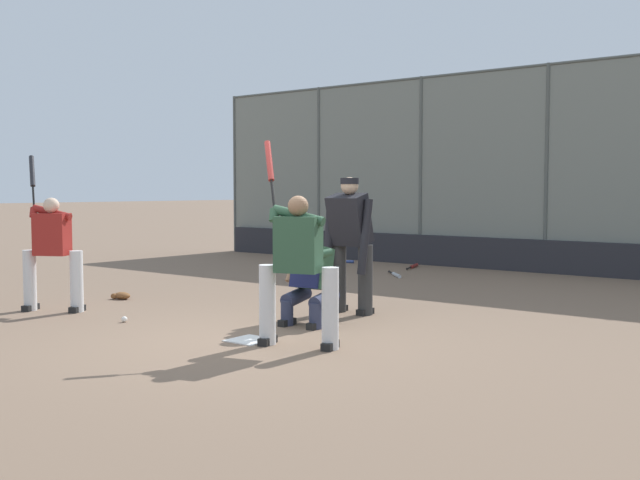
# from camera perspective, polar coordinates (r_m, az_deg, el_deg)

# --- Properties ---
(ground_plane) EXTENTS (160.00, 160.00, 0.00)m
(ground_plane) POSITION_cam_1_polar(r_m,az_deg,el_deg) (8.22, -5.34, -7.64)
(ground_plane) COLOR #7A604C
(home_plate_marker) EXTENTS (0.43, 0.43, 0.01)m
(home_plate_marker) POSITION_cam_1_polar(r_m,az_deg,el_deg) (8.22, -5.34, -7.60)
(home_plate_marker) COLOR white
(home_plate_marker) RESTS_ON ground_plane
(backstop_fence) EXTENTS (17.09, 0.08, 4.10)m
(backstop_fence) POSITION_cam_1_polar(r_m,az_deg,el_deg) (15.40, 16.89, 5.56)
(backstop_fence) COLOR #515651
(backstop_fence) RESTS_ON ground_plane
(padding_wall) EXTENTS (16.67, 0.18, 0.65)m
(padding_wall) POSITION_cam_1_polar(r_m,az_deg,el_deg) (15.35, 16.62, -1.21)
(padding_wall) COLOR #28282D
(padding_wall) RESTS_ON ground_plane
(batter_at_plate) EXTENTS (1.12, 0.55, 2.18)m
(batter_at_plate) POSITION_cam_1_polar(r_m,az_deg,el_deg) (7.76, -1.72, -1.89)
(batter_at_plate) COLOR silver
(batter_at_plate) RESTS_ON ground_plane
(catcher_behind_plate) EXTENTS (0.64, 0.75, 1.19)m
(catcher_behind_plate) POSITION_cam_1_polar(r_m,az_deg,el_deg) (9.01, -0.87, -2.65)
(catcher_behind_plate) COLOR #2D334C
(catcher_behind_plate) RESTS_ON ground_plane
(umpire_home) EXTENTS (0.73, 0.45, 1.80)m
(umpire_home) POSITION_cam_1_polar(r_m,az_deg,el_deg) (9.82, 2.30, -0.03)
(umpire_home) COLOR #333333
(umpire_home) RESTS_ON ground_plane
(batter_on_deck) EXTENTS (1.13, 0.62, 2.12)m
(batter_on_deck) POSITION_cam_1_polar(r_m,az_deg,el_deg) (10.66, -19.75, -0.69)
(batter_on_deck) COLOR silver
(batter_on_deck) RESTS_ON ground_plane
(spare_bat_near_backstop) EXTENTS (0.32, 0.88, 0.07)m
(spare_bat_near_backstop) POSITION_cam_1_polar(r_m,az_deg,el_deg) (15.81, 7.13, -1.99)
(spare_bat_near_backstop) COLOR black
(spare_bat_near_backstop) RESTS_ON ground_plane
(spare_bat_by_padding) EXTENTS (0.57, 0.75, 0.07)m
(spare_bat_by_padding) POSITION_cam_1_polar(r_m,az_deg,el_deg) (16.00, -2.39, -1.90)
(spare_bat_by_padding) COLOR black
(spare_bat_by_padding) RESTS_ON ground_plane
(spare_bat_third_base_side) EXTENTS (0.84, 0.38, 0.07)m
(spare_bat_third_base_side) POSITION_cam_1_polar(r_m,az_deg,el_deg) (16.76, 1.51, -1.63)
(spare_bat_third_base_side) COLOR black
(spare_bat_third_base_side) RESTS_ON ground_plane
(spare_bat_first_base_side) EXTENTS (0.68, 0.67, 0.07)m
(spare_bat_first_base_side) POSITION_cam_1_polar(r_m,az_deg,el_deg) (14.20, 5.78, -2.65)
(spare_bat_first_base_side) COLOR black
(spare_bat_first_base_side) RESTS_ON ground_plane
(fielding_glove_on_dirt) EXTENTS (0.29, 0.22, 0.11)m
(fielding_glove_on_dirt) POSITION_cam_1_polar(r_m,az_deg,el_deg) (11.60, -14.90, -4.12)
(fielding_glove_on_dirt) COLOR brown
(fielding_glove_on_dirt) RESTS_ON ground_plane
(baseball_loose) EXTENTS (0.07, 0.07, 0.07)m
(baseball_loose) POSITION_cam_1_polar(r_m,az_deg,el_deg) (9.60, -14.68, -5.86)
(baseball_loose) COLOR white
(baseball_loose) RESTS_ON ground_plane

